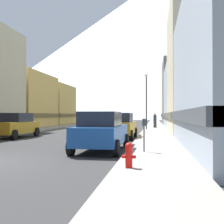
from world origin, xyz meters
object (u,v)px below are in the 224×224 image
at_px(car_right_0, 101,131).
at_px(car_right_1, 120,126).
at_px(pedestrian_1, 155,121).
at_px(parking_meter_near, 144,130).
at_px(pedestrian_0, 155,121).
at_px(car_left_1, 15,125).
at_px(car_driving_0, 114,119).
at_px(streetlamp_right, 146,93).
at_px(fire_hydrant_near, 129,154).

distance_m(car_right_0, car_right_1, 7.22).
bearing_deg(pedestrian_1, parking_meter_near, -91.27).
xyz_separation_m(pedestrian_0, pedestrian_1, (0.00, -0.30, -0.00)).
height_order(car_left_1, parking_meter_near, car_left_1).
relative_size(car_driving_0, pedestrian_0, 2.54).
xyz_separation_m(car_right_0, pedestrian_1, (2.45, 21.57, 0.05)).
xyz_separation_m(car_driving_0, streetlamp_right, (6.95, -24.53, 3.09)).
bearing_deg(streetlamp_right, pedestrian_1, 77.76).
bearing_deg(pedestrian_0, car_right_0, -96.40).
relative_size(car_right_0, pedestrian_0, 2.56).
height_order(car_right_0, fire_hydrant_near, car_right_0).
height_order(car_right_0, car_driving_0, same).
relative_size(pedestrian_0, pedestrian_1, 1.00).
distance_m(car_driving_0, parking_meter_near, 43.57).
relative_size(car_driving_0, pedestrian_1, 2.54).
xyz_separation_m(car_left_1, car_driving_0, (2.20, 35.30, 0.00)).
bearing_deg(fire_hydrant_near, car_right_0, 109.77).
xyz_separation_m(car_left_1, car_right_1, (7.60, 0.56, 0.00)).
xyz_separation_m(car_right_1, car_driving_0, (-5.40, 34.74, 0.00)).
height_order(car_right_1, pedestrian_1, pedestrian_1).
xyz_separation_m(parking_meter_near, streetlamp_right, (-0.40, 18.41, 2.97)).
height_order(car_right_1, pedestrian_0, pedestrian_0).
bearing_deg(pedestrian_0, car_right_1, -99.50).
bearing_deg(car_right_1, fire_hydrant_near, -82.04).
height_order(car_left_1, car_driving_0, same).
bearing_deg(pedestrian_1, car_left_1, -123.97).
height_order(fire_hydrant_near, parking_meter_near, parking_meter_near).
height_order(parking_meter_near, pedestrian_1, pedestrian_1).
height_order(car_driving_0, fire_hydrant_near, car_driving_0).
xyz_separation_m(pedestrian_1, streetlamp_right, (-0.90, -4.15, 3.03)).
bearing_deg(parking_meter_near, fire_hydrant_near, -94.76).
distance_m(car_right_0, streetlamp_right, 17.76).
xyz_separation_m(car_left_1, pedestrian_1, (10.05, 14.91, 0.05)).
height_order(car_right_1, fire_hydrant_near, car_right_1).
relative_size(car_left_1, pedestrian_1, 2.58).
bearing_deg(car_right_0, pedestrian_0, 83.60).
distance_m(car_driving_0, pedestrian_0, 21.57).
height_order(car_left_1, car_right_0, same).
relative_size(car_left_1, parking_meter_near, 3.35).
relative_size(parking_meter_near, pedestrian_1, 0.77).
xyz_separation_m(car_right_0, parking_meter_near, (1.95, -0.99, 0.11)).
distance_m(car_left_1, fire_hydrant_near, 14.57).
bearing_deg(pedestrian_1, streetlamp_right, -102.24).
relative_size(fire_hydrant_near, parking_meter_near, 0.53).
bearing_deg(parking_meter_near, streetlamp_right, 91.24).
xyz_separation_m(parking_meter_near, pedestrian_1, (0.50, 22.56, -0.06)).
height_order(parking_meter_near, pedestrian_0, pedestrian_0).
bearing_deg(car_right_0, car_driving_0, 97.33).
bearing_deg(streetlamp_right, parking_meter_near, -88.76).
distance_m(car_right_0, car_driving_0, 42.30).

